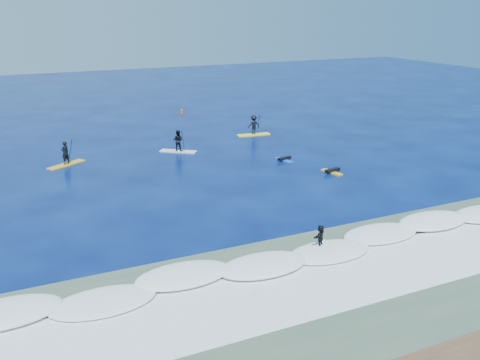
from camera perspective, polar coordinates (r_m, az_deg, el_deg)
name	(u,v)px	position (r m, az deg, el deg)	size (l,w,h in m)	color
ground	(232,196)	(37.19, -0.88, -1.77)	(160.00, 160.00, 0.00)	#030E40
shallow_water	(354,288)	(26.20, 12.10, -11.20)	(90.00, 13.00, 0.01)	#3E5545
breaking_wave	(309,254)	(29.08, 7.35, -7.84)	(40.00, 6.00, 0.30)	white
whitewater	(342,279)	(26.90, 10.80, -10.31)	(34.00, 5.00, 0.02)	silver
sup_paddler_left	(66,157)	(46.55, -18.11, 2.39)	(3.32, 2.50, 2.37)	gold
sup_paddler_center	(178,142)	(48.67, -6.64, 4.00)	(3.14, 2.65, 2.32)	silver
sup_paddler_right	(254,126)	(54.74, 1.47, 5.76)	(3.47, 1.28, 2.38)	#FFF31B
prone_paddler_near	(332,171)	(43.03, 9.78, 0.95)	(1.56, 2.02, 0.41)	gold
prone_paddler_far	(284,159)	(45.89, 4.72, 2.23)	(1.46, 1.90, 0.39)	blue
wave_surfer	(320,238)	(29.26, 8.55, -6.10)	(1.79, 1.42, 1.31)	white
marker_buoy	(182,111)	(66.25, -6.23, 7.29)	(0.29, 0.29, 0.70)	#D44612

